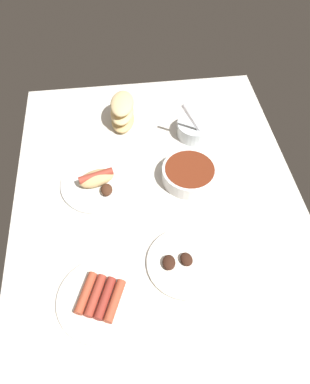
{
  "coord_description": "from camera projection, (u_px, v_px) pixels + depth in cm",
  "views": [
    {
      "loc": [
        63.78,
        -8.94,
        91.47
      ],
      "look_at": [
        -1.65,
        -0.93,
        3.0
      ],
      "focal_mm": 33.59,
      "sensor_mm": 36.0,
      "label": 1
    }
  ],
  "objects": [
    {
      "name": "ground_plane",
      "position": [
        159.0,
        204.0,
        1.13
      ],
      "size": [
        120.0,
        90.0,
        3.0
      ],
      "primitive_type": "cube",
      "color": "silver"
    },
    {
      "name": "plate_grilled_meat",
      "position": [
        184.0,
        262.0,
        0.99
      ],
      "size": [
        21.48,
        21.48,
        3.29
      ],
      "color": "white",
      "rests_on": "ground_plane"
    },
    {
      "name": "bread_stack",
      "position": [
        122.0,
        112.0,
        1.29
      ],
      "size": [
        14.84,
        10.38,
        10.8
      ],
      "color": "tan",
      "rests_on": "ground_plane"
    },
    {
      "name": "bowl_coleslaw",
      "position": [
        195.0,
        128.0,
        1.27
      ],
      "size": [
        13.08,
        13.08,
        15.5
      ],
      "color": "silver",
      "rests_on": "ground_plane"
    },
    {
      "name": "plate_hotdog_assembled",
      "position": [
        97.0,
        182.0,
        1.14
      ],
      "size": [
        23.52,
        23.52,
        5.61
      ],
      "color": "white",
      "rests_on": "ground_plane"
    },
    {
      "name": "bowl_chili",
      "position": [
        189.0,
        173.0,
        1.15
      ],
      "size": [
        17.56,
        17.56,
        5.02
      ],
      "color": "white",
      "rests_on": "ground_plane"
    },
    {
      "name": "plate_sausages",
      "position": [
        101.0,
        298.0,
        0.92
      ],
      "size": [
        22.91,
        22.91,
        3.39
      ],
      "color": "white",
      "rests_on": "ground_plane"
    }
  ]
}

